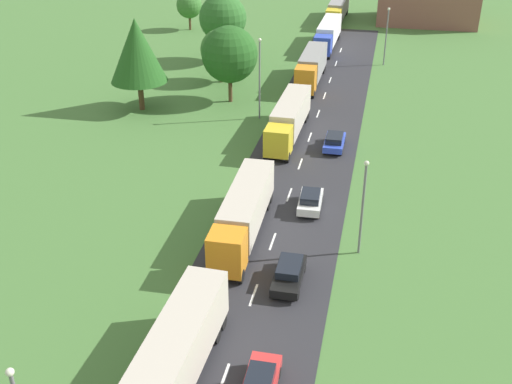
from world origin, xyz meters
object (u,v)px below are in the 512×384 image
object	(u,v)px
truck_second	(244,212)
lamppost_second	(363,203)
truck_third	(289,118)
tree_pine	(221,50)
lamppost_fourth	(386,33)
lamppost_third	(260,75)
truck_sixth	(338,9)
car_fourth	(310,201)
tree_birch	(189,5)
truck_lead	(173,361)
car_third	(289,273)
car_fifth	(334,141)
truck_fifth	(328,33)
truck_fourth	(311,66)
tree_elm	(230,55)
tree_oak	(137,50)
tree_maple	(223,18)

from	to	relation	value
truck_second	lamppost_second	xyz separation A→B (m)	(8.77, -0.45, 2.09)
truck_third	tree_pine	world-z (taller)	tree_pine
lamppost_second	lamppost_fourth	world-z (taller)	lamppost_fourth
lamppost_fourth	lamppost_third	bearing A→B (deg)	-118.50
truck_sixth	car_fourth	distance (m)	67.67
lamppost_fourth	tree_birch	size ratio (longest dim) A/B	1.29
truck_lead	car_third	world-z (taller)	truck_lead
truck_third	lamppost_second	distance (m)	22.03
car_third	car_fifth	bearing A→B (deg)	88.25
truck_second	lamppost_fourth	world-z (taller)	lamppost_fourth
truck_lead	truck_fifth	world-z (taller)	truck_lead
truck_second	truck_fifth	distance (m)	55.13
truck_fourth	tree_birch	world-z (taller)	tree_birch
truck_sixth	tree_elm	world-z (taller)	tree_elm
truck_sixth	lamppost_fourth	xyz separation A→B (m)	(8.96, -24.95, 2.29)
truck_third	lamppost_second	world-z (taller)	lamppost_second
tree_birch	tree_oak	bearing A→B (deg)	-80.92
car_fifth	lamppost_fourth	xyz separation A→B (m)	(3.77, 29.99, 3.56)
truck_second	lamppost_third	world-z (taller)	lamppost_third
lamppost_fourth	tree_oak	bearing A→B (deg)	-138.51
truck_lead	lamppost_second	xyz separation A→B (m)	(8.81, 15.74, 2.01)
truck_sixth	tree_elm	xyz separation A→B (m)	(-8.28, -43.78, 3.54)
car_third	lamppost_second	xyz separation A→B (m)	(4.39, 4.80, 3.36)
truck_fourth	car_fifth	bearing A→B (deg)	-75.74
truck_second	lamppost_third	xyz separation A→B (m)	(-3.89, 24.15, 2.85)
truck_fourth	tree_elm	bearing A→B (deg)	-133.63
truck_second	car_fourth	size ratio (longest dim) A/B	3.21
lamppost_fourth	tree_oak	distance (m)	35.55
car_fourth	car_fifth	world-z (taller)	car_fourth
tree_birch	tree_elm	distance (m)	35.81
car_third	truck_third	bearing A→B (deg)	99.66
truck_third	lamppost_second	xyz separation A→B (m)	(8.63, -20.16, 2.09)
truck_fifth	car_third	bearing A→B (deg)	-86.00
truck_sixth	lamppost_second	xyz separation A→B (m)	(8.88, -73.03, 2.09)
car_third	lamppost_fourth	bearing A→B (deg)	85.17
truck_lead	car_fourth	world-z (taller)	truck_lead
truck_second	tree_maple	bearing A→B (deg)	106.72
truck_sixth	tree_pine	bearing A→B (deg)	-106.88
car_third	tree_oak	world-z (taller)	tree_oak
truck_lead	tree_pine	size ratio (longest dim) A/B	1.92
car_fifth	tree_elm	world-z (taller)	tree_elm
truck_sixth	lamppost_fourth	distance (m)	26.61
lamppost_third	tree_elm	xyz separation A→B (m)	(-4.50, 4.65, 0.69)
tree_oak	tree_birch	xyz separation A→B (m)	(-5.92, 37.04, -2.85)
lamppost_third	car_third	bearing A→B (deg)	-74.28
tree_birch	truck_sixth	bearing A→B (deg)	25.88
car_fifth	tree_birch	xyz separation A→B (m)	(-28.71, 43.53, 3.15)
tree_oak	tree_birch	distance (m)	37.62
lamppost_second	truck_sixth	bearing A→B (deg)	96.93
truck_lead	lamppost_fourth	bearing A→B (deg)	82.06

